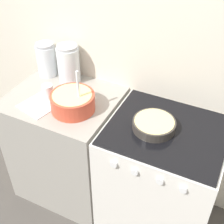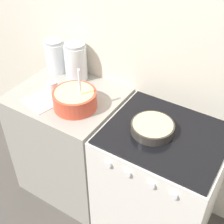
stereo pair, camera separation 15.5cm
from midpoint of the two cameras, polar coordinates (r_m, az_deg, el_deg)
wall_back at (r=2.02m, az=7.20°, el=11.75°), size 4.45×0.05×2.40m
countertop_cabinet at (r=2.39m, az=-5.54°, el=-5.58°), size 0.72×0.61×0.89m
stove at (r=2.15m, az=10.61°, el=-12.73°), size 0.71×0.62×0.89m
mixing_bowl at (r=1.95m, az=-4.56°, el=2.41°), size 0.28×0.28×0.29m
baking_pan at (r=1.81m, az=9.87°, el=-2.89°), size 0.25×0.25×0.06m
storage_jar_left at (r=2.32m, az=-8.36°, el=9.66°), size 0.14×0.14×0.24m
storage_jar_middle at (r=2.21m, az=-4.59°, el=8.74°), size 0.16×0.16×0.27m
tin_can at (r=2.08m, az=-8.73°, el=4.30°), size 0.07×0.07×0.10m
recipe_page at (r=2.06m, az=-10.41°, el=2.01°), size 0.26×0.26×0.01m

